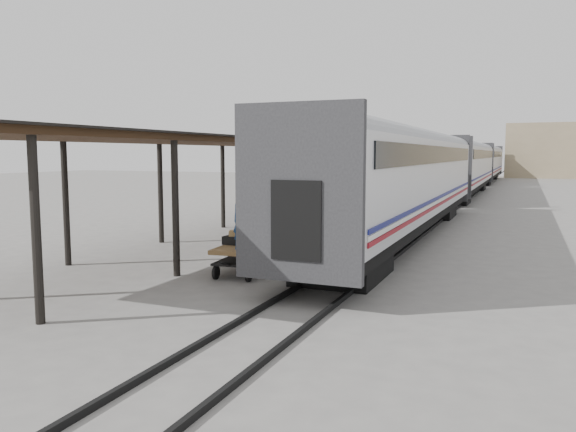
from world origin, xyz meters
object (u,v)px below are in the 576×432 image
(baggage_cart, at_px, (245,252))
(luggage_tug, at_px, (352,200))
(pedestrian, at_px, (319,206))
(porter, at_px, (242,220))

(baggage_cart, bearing_deg, luggage_tug, 92.61)
(baggage_cart, height_order, pedestrian, pedestrian)
(luggage_tug, bearing_deg, pedestrian, -79.31)
(baggage_cart, xyz_separation_m, luggage_tug, (-2.83, 20.73, -0.09))
(luggage_tug, distance_m, pedestrian, 8.57)
(baggage_cart, distance_m, porter, 1.24)
(pedestrian, bearing_deg, baggage_cart, 78.92)
(baggage_cart, relative_size, porter, 1.54)
(pedestrian, bearing_deg, porter, 79.53)
(porter, relative_size, pedestrian, 0.93)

